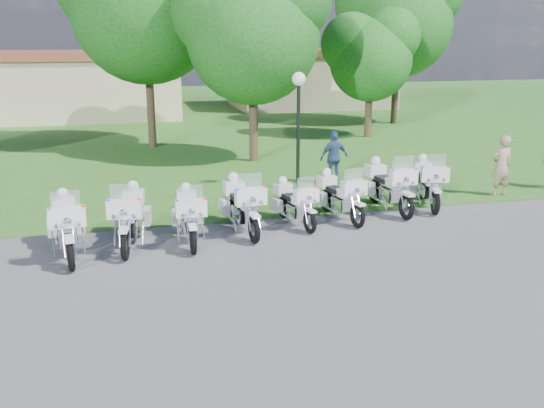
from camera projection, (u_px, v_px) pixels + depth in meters
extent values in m
plane|color=#58585D|center=(250.00, 259.00, 14.05)|extent=(100.00, 100.00, 0.00)
cube|color=#31591C|center=(162.00, 116.00, 39.27)|extent=(100.00, 48.00, 0.01)
torus|color=black|center=(71.00, 255.00, 13.26)|extent=(0.23, 0.75, 0.74)
torus|color=black|center=(66.00, 230.00, 14.95)|extent=(0.23, 0.75, 0.74)
cube|color=white|center=(69.00, 239.00, 13.14)|extent=(0.26, 0.51, 0.08)
cube|color=white|center=(67.00, 217.00, 13.28)|extent=(0.82, 0.36, 0.44)
cube|color=silver|center=(65.00, 200.00, 13.23)|extent=(0.63, 0.21, 0.41)
sphere|color=red|center=(83.00, 207.00, 13.28)|extent=(0.10, 0.10, 0.10)
sphere|color=#1426E5|center=(49.00, 211.00, 13.04)|extent=(0.10, 0.10, 0.10)
cube|color=silver|center=(68.00, 236.00, 14.09)|extent=(0.45, 0.66, 0.38)
cube|color=white|center=(67.00, 224.00, 13.75)|extent=(0.42, 0.61, 0.24)
cube|color=black|center=(65.00, 218.00, 14.29)|extent=(0.46, 0.72, 0.13)
cube|color=white|center=(80.00, 224.00, 14.86)|extent=(0.27, 0.59, 0.40)
cube|color=white|center=(51.00, 227.00, 14.63)|extent=(0.27, 0.59, 0.40)
cube|color=white|center=(64.00, 205.00, 14.80)|extent=(0.58, 0.50, 0.35)
sphere|color=white|center=(62.00, 193.00, 14.72)|extent=(0.29, 0.29, 0.29)
torus|color=black|center=(125.00, 245.00, 13.90)|extent=(0.25, 0.75, 0.74)
torus|color=black|center=(135.00, 221.00, 15.70)|extent=(0.25, 0.75, 0.74)
cube|color=white|center=(124.00, 229.00, 13.78)|extent=(0.27, 0.51, 0.08)
cube|color=white|center=(124.00, 209.00, 13.93)|extent=(0.82, 0.38, 0.44)
cube|color=silver|center=(124.00, 192.00, 13.89)|extent=(0.63, 0.22, 0.41)
sphere|color=red|center=(139.00, 201.00, 13.85)|extent=(0.10, 0.10, 0.10)
sphere|color=#1426E5|center=(108.00, 201.00, 13.78)|extent=(0.10, 0.10, 0.10)
cube|color=silver|center=(130.00, 227.00, 14.78)|extent=(0.46, 0.67, 0.37)
cube|color=white|center=(128.00, 215.00, 14.43)|extent=(0.43, 0.62, 0.24)
cube|color=black|center=(131.00, 209.00, 15.00)|extent=(0.47, 0.73, 0.13)
cube|color=white|center=(147.00, 216.00, 15.52)|extent=(0.28, 0.60, 0.40)
cube|color=white|center=(121.00, 216.00, 15.46)|extent=(0.28, 0.60, 0.40)
cube|color=white|center=(134.00, 197.00, 15.55)|extent=(0.59, 0.51, 0.35)
sphere|color=white|center=(133.00, 186.00, 15.48)|extent=(0.29, 0.29, 0.29)
torus|color=black|center=(193.00, 241.00, 14.27)|extent=(0.16, 0.69, 0.69)
torus|color=black|center=(187.00, 220.00, 15.91)|extent=(0.16, 0.69, 0.69)
cube|color=white|center=(193.00, 227.00, 14.15)|extent=(0.20, 0.46, 0.07)
cube|color=white|center=(191.00, 208.00, 14.29)|extent=(0.75, 0.27, 0.41)
cube|color=silver|center=(190.00, 193.00, 14.25)|extent=(0.58, 0.14, 0.39)
sphere|color=red|center=(205.00, 200.00, 14.25)|extent=(0.09, 0.09, 0.09)
sphere|color=#1426E5|center=(177.00, 202.00, 14.11)|extent=(0.09, 0.09, 0.09)
cube|color=silver|center=(190.00, 225.00, 15.07)|extent=(0.37, 0.59, 0.35)
cube|color=white|center=(190.00, 214.00, 14.74)|extent=(0.35, 0.54, 0.23)
cube|color=black|center=(188.00, 208.00, 15.27)|extent=(0.37, 0.65, 0.12)
cube|color=white|center=(199.00, 214.00, 15.78)|extent=(0.20, 0.54, 0.37)
cube|color=white|center=(176.00, 216.00, 15.65)|extent=(0.20, 0.54, 0.37)
cube|color=white|center=(186.00, 197.00, 15.77)|extent=(0.51, 0.43, 0.33)
sphere|color=white|center=(186.00, 187.00, 15.70)|extent=(0.27, 0.27, 0.27)
torus|color=black|center=(254.00, 229.00, 15.05)|extent=(0.20, 0.74, 0.73)
torus|color=black|center=(234.00, 210.00, 16.73)|extent=(0.20, 0.74, 0.73)
cube|color=white|center=(254.00, 215.00, 14.92)|extent=(0.24, 0.49, 0.08)
cube|color=white|center=(251.00, 196.00, 15.06)|extent=(0.80, 0.33, 0.44)
cube|color=silver|center=(250.00, 181.00, 15.02)|extent=(0.62, 0.18, 0.41)
sphere|color=red|center=(265.00, 188.00, 15.06)|extent=(0.10, 0.10, 0.10)
sphere|color=#1426E5|center=(238.00, 190.00, 14.84)|extent=(0.10, 0.10, 0.10)
cube|color=silver|center=(243.00, 214.00, 15.87)|extent=(0.42, 0.64, 0.37)
cube|color=white|center=(246.00, 203.00, 15.53)|extent=(0.39, 0.59, 0.24)
cube|color=black|center=(240.00, 198.00, 16.08)|extent=(0.43, 0.70, 0.13)
cube|color=white|center=(247.00, 204.00, 16.64)|extent=(0.24, 0.58, 0.39)
cube|color=white|center=(224.00, 206.00, 16.43)|extent=(0.24, 0.58, 0.39)
cube|color=white|center=(233.00, 187.00, 16.59)|extent=(0.56, 0.48, 0.35)
sphere|color=white|center=(233.00, 177.00, 16.52)|extent=(0.28, 0.28, 0.28)
torus|color=black|center=(310.00, 222.00, 15.81)|extent=(0.24, 0.63, 0.62)
torus|color=black|center=(283.00, 207.00, 17.18)|extent=(0.24, 0.63, 0.62)
cube|color=white|center=(310.00, 210.00, 15.71)|extent=(0.24, 0.43, 0.06)
cube|color=white|center=(306.00, 196.00, 15.82)|extent=(0.69, 0.35, 0.37)
cube|color=silver|center=(305.00, 183.00, 15.78)|extent=(0.53, 0.21, 0.35)
sphere|color=red|center=(317.00, 189.00, 15.85)|extent=(0.08, 0.08, 0.08)
sphere|color=#1426E5|center=(297.00, 191.00, 15.60)|extent=(0.08, 0.08, 0.08)
cube|color=silver|center=(296.00, 210.00, 16.48)|extent=(0.41, 0.57, 0.31)
cube|color=white|center=(300.00, 201.00, 16.20)|extent=(0.38, 0.53, 0.20)
cube|color=black|center=(291.00, 197.00, 16.64)|extent=(0.42, 0.62, 0.11)
cube|color=white|center=(294.00, 202.00, 17.13)|extent=(0.26, 0.50, 0.33)
cube|color=white|center=(276.00, 204.00, 16.90)|extent=(0.26, 0.50, 0.33)
cube|color=white|center=(283.00, 189.00, 17.06)|extent=(0.51, 0.45, 0.30)
sphere|color=white|center=(283.00, 180.00, 16.99)|extent=(0.24, 0.24, 0.24)
torus|color=black|center=(357.00, 216.00, 16.28)|extent=(0.24, 0.68, 0.67)
torus|color=black|center=(327.00, 201.00, 17.77)|extent=(0.24, 0.68, 0.67)
cube|color=white|center=(358.00, 204.00, 16.17)|extent=(0.25, 0.46, 0.07)
cube|color=white|center=(354.00, 188.00, 16.29)|extent=(0.75, 0.36, 0.40)
cube|color=silver|center=(353.00, 175.00, 16.25)|extent=(0.57, 0.22, 0.38)
sphere|color=red|center=(366.00, 181.00, 16.31)|extent=(0.09, 0.09, 0.09)
sphere|color=#1426E5|center=(345.00, 183.00, 16.06)|extent=(0.09, 0.09, 0.09)
cube|color=silver|center=(341.00, 204.00, 17.01)|extent=(0.43, 0.61, 0.34)
cube|color=white|center=(346.00, 194.00, 16.71)|extent=(0.41, 0.57, 0.22)
cube|color=black|center=(336.00, 190.00, 17.19)|extent=(0.44, 0.67, 0.12)
cube|color=white|center=(338.00, 195.00, 17.72)|extent=(0.27, 0.54, 0.36)
cube|color=white|center=(320.00, 197.00, 17.48)|extent=(0.27, 0.54, 0.36)
cube|color=white|center=(327.00, 181.00, 17.64)|extent=(0.54, 0.48, 0.32)
sphere|color=white|center=(327.00, 172.00, 17.57)|extent=(0.26, 0.26, 0.26)
torus|color=black|center=(406.00, 207.00, 16.98)|extent=(0.19, 0.76, 0.75)
torus|color=black|center=(375.00, 191.00, 18.72)|extent=(0.19, 0.76, 0.75)
cube|color=white|center=(408.00, 194.00, 16.85)|extent=(0.23, 0.50, 0.08)
cube|color=white|center=(403.00, 177.00, 17.00)|extent=(0.82, 0.32, 0.45)
cube|color=silver|center=(403.00, 163.00, 16.95)|extent=(0.63, 0.18, 0.42)
sphere|color=red|center=(416.00, 169.00, 16.99)|extent=(0.10, 0.10, 0.10)
sphere|color=#1426E5|center=(394.00, 171.00, 16.77)|extent=(0.10, 0.10, 0.10)
cube|color=silver|center=(390.00, 194.00, 17.83)|extent=(0.42, 0.65, 0.38)
cube|color=white|center=(395.00, 183.00, 17.48)|extent=(0.40, 0.60, 0.25)
cube|color=black|center=(385.00, 179.00, 18.04)|extent=(0.43, 0.72, 0.13)
cube|color=white|center=(387.00, 186.00, 18.61)|extent=(0.24, 0.59, 0.40)
cube|color=white|center=(368.00, 187.00, 18.41)|extent=(0.24, 0.59, 0.40)
cube|color=white|center=(375.00, 170.00, 18.57)|extent=(0.57, 0.48, 0.36)
sphere|color=white|center=(376.00, 161.00, 18.50)|extent=(0.29, 0.29, 0.29)
torus|color=black|center=(435.00, 203.00, 17.44)|extent=(0.33, 0.74, 0.73)
torus|color=black|center=(421.00, 187.00, 19.23)|extent=(0.33, 0.74, 0.73)
cube|color=white|center=(436.00, 190.00, 17.32)|extent=(0.31, 0.51, 0.08)
cube|color=white|center=(435.00, 174.00, 17.47)|extent=(0.83, 0.46, 0.44)
cube|color=silver|center=(436.00, 161.00, 17.43)|extent=(0.62, 0.29, 0.41)
sphere|color=red|center=(448.00, 168.00, 17.35)|extent=(0.10, 0.10, 0.10)
sphere|color=#1426E5|center=(424.00, 168.00, 17.36)|extent=(0.10, 0.10, 0.10)
cube|color=silver|center=(428.00, 190.00, 18.32)|extent=(0.52, 0.69, 0.37)
cube|color=white|center=(431.00, 180.00, 17.96)|extent=(0.48, 0.64, 0.24)
cube|color=black|center=(426.00, 176.00, 18.54)|extent=(0.53, 0.75, 0.13)
cube|color=white|center=(433.00, 183.00, 19.01)|extent=(0.34, 0.60, 0.39)
cube|color=white|center=(412.00, 183.00, 19.02)|extent=(0.34, 0.60, 0.39)
cube|color=white|center=(422.00, 167.00, 19.09)|extent=(0.62, 0.56, 0.35)
sphere|color=white|center=(423.00, 158.00, 19.01)|extent=(0.28, 0.28, 0.28)
cylinder|color=black|center=(298.00, 138.00, 19.99)|extent=(0.12, 0.12, 3.52)
sphere|color=white|center=(299.00, 79.00, 19.48)|extent=(0.44, 0.44, 0.44)
cylinder|color=#38281C|center=(150.00, 98.00, 27.65)|extent=(0.36, 0.36, 4.50)
sphere|color=#154B15|center=(146.00, 9.00, 26.61)|extent=(6.55, 6.55, 6.55)
cylinder|color=#38281C|center=(253.00, 117.00, 24.66)|extent=(0.36, 0.36, 3.63)
sphere|color=#154B15|center=(253.00, 37.00, 23.82)|extent=(5.28, 5.28, 5.28)
sphere|color=#154B15|center=(222.00, 11.00, 23.67)|extent=(3.96, 3.96, 3.96)
cylinder|color=#38281C|center=(368.00, 109.00, 30.75)|extent=(0.36, 0.36, 2.83)
sphere|color=#154B15|center=(371.00, 60.00, 30.10)|extent=(4.11, 4.11, 4.11)
sphere|color=#154B15|center=(352.00, 44.00, 29.98)|extent=(3.08, 3.08, 3.08)
sphere|color=#154B15|center=(392.00, 36.00, 29.78)|extent=(2.83, 2.83, 2.83)
cylinder|color=#38281C|center=(395.00, 88.00, 35.46)|extent=(0.36, 0.36, 4.16)
sphere|color=#154B15|center=(399.00, 24.00, 34.50)|extent=(6.05, 6.05, 6.05)
sphere|color=#154B15|center=(375.00, 3.00, 34.32)|extent=(4.54, 4.54, 4.54)
cube|color=tan|center=(64.00, 89.00, 38.31)|extent=(14.00, 8.00, 3.60)
cube|color=brown|center=(61.00, 55.00, 37.76)|extent=(14.56, 8.32, 0.50)
cube|color=tan|center=(310.00, 82.00, 44.19)|extent=(11.00, 7.00, 3.60)
cube|color=brown|center=(311.00, 53.00, 43.64)|extent=(11.44, 7.28, 0.50)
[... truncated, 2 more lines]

